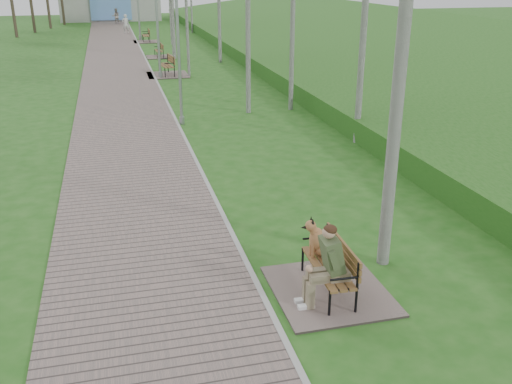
% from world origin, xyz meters
% --- Properties ---
extents(ground, '(120.00, 120.00, 0.00)m').
position_xyz_m(ground, '(0.00, 0.00, 0.00)').
color(ground, '#1D5414').
rests_on(ground, ground).
extents(walkway, '(3.50, 67.00, 0.04)m').
position_xyz_m(walkway, '(-1.75, 21.50, 0.02)').
color(walkway, '#6D5D58').
rests_on(walkway, ground).
extents(kerb, '(0.10, 67.00, 0.05)m').
position_xyz_m(kerb, '(0.00, 21.50, 0.03)').
color(kerb, '#999993').
rests_on(kerb, ground).
extents(embankment, '(14.00, 70.00, 1.60)m').
position_xyz_m(embankment, '(12.00, 20.00, 0.00)').
color(embankment, '#40742B').
rests_on(embankment, ground).
extents(building_north, '(10.00, 5.20, 4.00)m').
position_xyz_m(building_north, '(-1.50, 50.97, 1.99)').
color(building_north, '#9E9E99').
rests_on(building_north, ground).
extents(bench_main, '(1.84, 2.05, 1.61)m').
position_xyz_m(bench_main, '(1.02, -5.73, 0.45)').
color(bench_main, '#6D5D58').
rests_on(bench_main, ground).
extents(bench_second, '(2.01, 2.23, 1.23)m').
position_xyz_m(bench_second, '(0.66, 15.80, 0.23)').
color(bench_second, '#6D5D58').
rests_on(bench_second, ground).
extents(bench_third, '(1.60, 1.78, 0.98)m').
position_xyz_m(bench_third, '(0.87, 22.29, 0.18)').
color(bench_third, '#6D5D58').
rests_on(bench_third, ground).
extents(bench_far, '(1.88, 2.09, 1.15)m').
position_xyz_m(bench_far, '(0.66, 30.38, 0.21)').
color(bench_far, '#6D5D58').
rests_on(bench_far, ground).
extents(lamp_post_near, '(0.17, 0.17, 4.49)m').
position_xyz_m(lamp_post_near, '(0.16, 5.92, 2.10)').
color(lamp_post_near, '#929499').
rests_on(lamp_post_near, ground).
extents(lamp_post_second, '(0.20, 0.20, 5.25)m').
position_xyz_m(lamp_post_second, '(0.28, 15.18, 2.45)').
color(lamp_post_second, '#929499').
rests_on(lamp_post_second, ground).
extents(lamp_post_third, '(0.22, 0.22, 5.80)m').
position_xyz_m(lamp_post_third, '(0.33, 31.86, 2.71)').
color(lamp_post_third, '#929499').
rests_on(lamp_post_third, ground).
extents(pedestrian_near, '(0.62, 0.47, 1.55)m').
position_xyz_m(pedestrian_near, '(-0.54, 36.86, 0.77)').
color(pedestrian_near, silver).
rests_on(pedestrian_near, ground).
extents(pedestrian_far, '(0.77, 0.63, 1.50)m').
position_xyz_m(pedestrian_far, '(-1.12, 45.61, 0.75)').
color(pedestrian_far, gray).
rests_on(pedestrian_far, ground).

